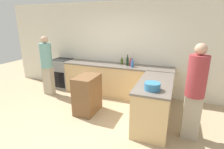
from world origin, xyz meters
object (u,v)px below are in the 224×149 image
(person_by_range, at_px, (47,64))
(hot_sauce_bottle, at_px, (131,63))
(olive_oil_bottle, at_px, (122,61))
(wine_bottle_dark, at_px, (127,61))
(range_oven, at_px, (63,73))
(water_bottle_blue, at_px, (132,64))
(person_at_peninsula, at_px, (195,90))
(mixing_bowl, at_px, (152,86))
(island_table, at_px, (87,94))

(person_by_range, bearing_deg, hot_sauce_bottle, 16.45)
(olive_oil_bottle, relative_size, wine_bottle_dark, 0.60)
(olive_oil_bottle, distance_m, person_by_range, 2.21)
(range_oven, height_order, wine_bottle_dark, wine_bottle_dark)
(olive_oil_bottle, bearing_deg, water_bottle_blue, -33.63)
(olive_oil_bottle, height_order, person_at_peninsula, person_at_peninsula)
(water_bottle_blue, height_order, person_at_peninsula, person_at_peninsula)
(range_oven, distance_m, hot_sauce_bottle, 2.41)
(range_oven, bearing_deg, hot_sauce_bottle, 0.39)
(range_oven, relative_size, olive_oil_bottle, 5.03)
(range_oven, distance_m, mixing_bowl, 3.63)
(range_oven, height_order, hot_sauce_bottle, hot_sauce_bottle)
(island_table, height_order, person_by_range, person_by_range)
(mixing_bowl, bearing_deg, water_bottle_blue, 117.17)
(mixing_bowl, bearing_deg, person_at_peninsula, 13.96)
(hot_sauce_bottle, height_order, water_bottle_blue, water_bottle_blue)
(island_table, bearing_deg, person_at_peninsula, -5.17)
(olive_oil_bottle, xyz_separation_m, person_by_range, (-2.06, -0.80, -0.06))
(hot_sauce_bottle, relative_size, person_by_range, 0.13)
(range_oven, height_order, mixing_bowl, mixing_bowl)
(wine_bottle_dark, bearing_deg, person_at_peninsula, -40.98)
(olive_oil_bottle, bearing_deg, person_by_range, -158.78)
(water_bottle_blue, distance_m, person_by_range, 2.50)
(wine_bottle_dark, bearing_deg, island_table, -116.78)
(wine_bottle_dark, distance_m, person_at_peninsula, 2.20)
(hot_sauce_bottle, xyz_separation_m, person_by_range, (-2.36, -0.70, -0.08))
(hot_sauce_bottle, bearing_deg, person_at_peninsula, -43.25)
(water_bottle_blue, distance_m, olive_oil_bottle, 0.46)
(water_bottle_blue, relative_size, wine_bottle_dark, 0.77)
(range_oven, bearing_deg, person_at_peninsula, -20.43)
(mixing_bowl, bearing_deg, olive_oil_bottle, 123.24)
(hot_sauce_bottle, relative_size, olive_oil_bottle, 1.15)
(island_table, height_order, hot_sauce_bottle, hot_sauce_bottle)
(island_table, relative_size, olive_oil_bottle, 4.82)
(hot_sauce_bottle, relative_size, person_at_peninsula, 0.12)
(wine_bottle_dark, xyz_separation_m, person_at_peninsula, (1.66, -1.44, -0.08))
(person_at_peninsula, bearing_deg, person_by_range, 168.79)
(water_bottle_blue, relative_size, person_at_peninsula, 0.14)
(hot_sauce_bottle, distance_m, person_at_peninsula, 2.15)
(olive_oil_bottle, relative_size, person_by_range, 0.11)
(range_oven, bearing_deg, mixing_bowl, -27.11)
(olive_oil_bottle, bearing_deg, range_oven, -176.69)
(mixing_bowl, bearing_deg, person_by_range, 163.40)
(olive_oil_bottle, bearing_deg, mixing_bowl, -56.76)
(hot_sauce_bottle, xyz_separation_m, wine_bottle_dark, (-0.09, -0.03, 0.04))
(mixing_bowl, relative_size, olive_oil_bottle, 1.53)
(island_table, height_order, mixing_bowl, mixing_bowl)
(range_oven, relative_size, water_bottle_blue, 3.90)
(hot_sauce_bottle, relative_size, water_bottle_blue, 0.90)
(water_bottle_blue, bearing_deg, island_table, -125.38)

